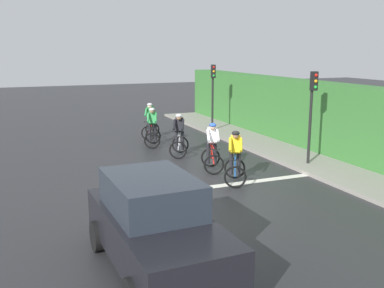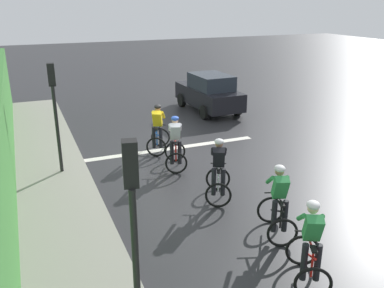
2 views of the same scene
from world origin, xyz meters
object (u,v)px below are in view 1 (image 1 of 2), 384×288
(cyclist_fourth, at_px, (212,148))
(traffic_light_near_crossing, at_px, (312,104))
(cyclist_mid, at_px, (179,136))
(car_black, at_px, (155,225))
(cyclist_trailing, at_px, (235,158))
(cyclist_second, at_px, (152,128))
(traffic_light_far_junction, at_px, (213,88))
(cyclist_lead, at_px, (150,121))

(cyclist_fourth, relative_size, traffic_light_near_crossing, 0.50)
(cyclist_mid, distance_m, car_black, 9.17)
(cyclist_trailing, xyz_separation_m, traffic_light_near_crossing, (3.32, 0.71, 1.43))
(cyclist_second, relative_size, cyclist_trailing, 1.00)
(cyclist_mid, distance_m, traffic_light_near_crossing, 5.13)
(cyclist_second, distance_m, car_black, 11.00)
(cyclist_mid, relative_size, traffic_light_near_crossing, 0.50)
(cyclist_second, relative_size, cyclist_mid, 1.00)
(traffic_light_far_junction, bearing_deg, traffic_light_near_crossing, -87.42)
(cyclist_lead, relative_size, cyclist_mid, 1.00)
(cyclist_lead, relative_size, car_black, 0.40)
(cyclist_lead, xyz_separation_m, traffic_light_near_crossing, (3.64, -7.09, 1.43))
(cyclist_mid, bearing_deg, traffic_light_near_crossing, -42.65)
(cyclist_lead, relative_size, traffic_light_far_junction, 0.50)
(cyclist_fourth, height_order, car_black, car_black)
(cyclist_lead, relative_size, cyclist_second, 1.00)
(cyclist_lead, bearing_deg, cyclist_second, -104.25)
(cyclist_lead, distance_m, traffic_light_near_crossing, 8.09)
(cyclist_mid, height_order, traffic_light_far_junction, traffic_light_far_junction)
(cyclist_second, xyz_separation_m, traffic_light_far_junction, (3.72, 1.90, 1.43))
(cyclist_second, bearing_deg, cyclist_trailing, -83.19)
(cyclist_lead, height_order, cyclist_trailing, same)
(cyclist_second, xyz_separation_m, cyclist_trailing, (0.74, -6.16, 0.00))
(cyclist_second, xyz_separation_m, cyclist_mid, (0.42, -2.11, 0.00))
(traffic_light_near_crossing, bearing_deg, cyclist_fourth, 165.22)
(cyclist_mid, relative_size, traffic_light_far_junction, 0.50)
(cyclist_lead, distance_m, cyclist_trailing, 7.81)
(cyclist_lead, distance_m, cyclist_second, 1.69)
(cyclist_lead, height_order, cyclist_second, same)
(cyclist_trailing, bearing_deg, car_black, -132.37)
(cyclist_trailing, xyz_separation_m, car_black, (-3.97, -4.35, 0.08))
(car_black, relative_size, traffic_light_far_junction, 1.24)
(cyclist_lead, distance_m, car_black, 12.69)
(cyclist_second, distance_m, cyclist_trailing, 6.21)
(cyclist_lead, bearing_deg, cyclist_mid, -89.87)
(cyclist_lead, height_order, traffic_light_far_junction, traffic_light_far_junction)
(cyclist_mid, distance_m, cyclist_trailing, 4.07)
(cyclist_trailing, relative_size, car_black, 0.40)
(cyclist_mid, xyz_separation_m, cyclist_fourth, (0.27, -2.46, 0.00))
(cyclist_lead, xyz_separation_m, cyclist_second, (-0.42, -1.64, 0.00))
(cyclist_second, distance_m, cyclist_fourth, 4.62)
(cyclist_second, height_order, cyclist_mid, same)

